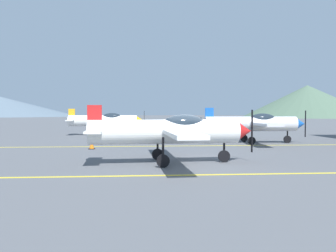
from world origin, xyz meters
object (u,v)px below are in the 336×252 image
(airplane_far, at_px, (106,120))
(car_sedan, at_px, (192,124))
(airplane_near, at_px, (171,131))
(airplane_mid, at_px, (254,123))
(traffic_cone_front, at_px, (92,144))

(airplane_far, bearing_deg, car_sedan, 25.96)
(airplane_near, relative_size, airplane_mid, 1.00)
(airplane_near, bearing_deg, airplane_far, 104.80)
(car_sedan, bearing_deg, airplane_far, -154.04)
(airplane_far, distance_m, car_sedan, 10.10)
(traffic_cone_front, bearing_deg, airplane_near, -53.88)
(airplane_mid, distance_m, traffic_cone_front, 11.59)
(airplane_near, xyz_separation_m, airplane_far, (-4.81, 18.19, 0.00))
(airplane_far, xyz_separation_m, car_sedan, (9.07, 4.41, -0.59))
(airplane_far, relative_size, traffic_cone_front, 14.38)
(airplane_near, height_order, traffic_cone_front, airplane_near)
(airplane_mid, height_order, traffic_cone_front, airplane_mid)
(car_sedan, xyz_separation_m, traffic_cone_front, (-8.59, -16.68, -0.56))
(airplane_near, xyz_separation_m, traffic_cone_front, (-4.32, 5.92, -1.15))
(airplane_mid, xyz_separation_m, car_sedan, (-2.54, 13.62, -0.59))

